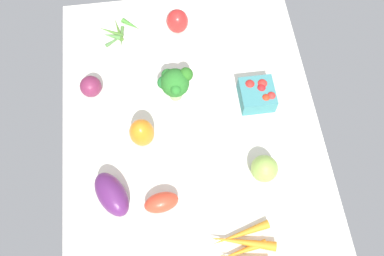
# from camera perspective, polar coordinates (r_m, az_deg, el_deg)

# --- Properties ---
(tablecloth) EXTENTS (1.04, 0.76, 0.02)m
(tablecloth) POSITION_cam_1_polar(r_m,az_deg,el_deg) (1.23, -0.00, -0.58)
(tablecloth) COLOR silver
(tablecloth) RESTS_ON ground
(carrot_bunch) EXTENTS (0.12, 0.18, 0.03)m
(carrot_bunch) POSITION_cam_1_polar(r_m,az_deg,el_deg) (1.12, 6.92, -15.64)
(carrot_bunch) COLOR orange
(carrot_bunch) RESTS_ON tablecloth
(okra_pile) EXTENTS (0.12, 0.14, 0.02)m
(okra_pile) POSITION_cam_1_polar(r_m,az_deg,el_deg) (1.42, -10.10, 12.87)
(okra_pile) COLOR #488D34
(okra_pile) RESTS_ON tablecloth
(bell_pepper_red) EXTENTS (0.10, 0.10, 0.08)m
(bell_pepper_red) POSITION_cam_1_polar(r_m,az_deg,el_deg) (1.38, -2.21, 14.51)
(bell_pepper_red) COLOR red
(bell_pepper_red) RESTS_ON tablecloth
(bell_pepper_orange) EXTENTS (0.10, 0.10, 0.10)m
(bell_pepper_orange) POSITION_cam_1_polar(r_m,az_deg,el_deg) (1.17, -6.94, -0.64)
(bell_pepper_orange) COLOR orange
(bell_pepper_orange) RESTS_ON tablecloth
(roma_tomato) EXTENTS (0.07, 0.10, 0.05)m
(roma_tomato) POSITION_cam_1_polar(r_m,az_deg,el_deg) (1.13, -4.25, -10.21)
(roma_tomato) COLOR red
(roma_tomato) RESTS_ON tablecloth
(heirloom_tomato_green) EXTENTS (0.08, 0.08, 0.08)m
(heirloom_tomato_green) POSITION_cam_1_polar(r_m,az_deg,el_deg) (1.16, 9.95, -5.53)
(heirloom_tomato_green) COLOR #8FB34D
(heirloom_tomato_green) RESTS_ON tablecloth
(broccoli_head) EXTENTS (0.10, 0.10, 0.12)m
(broccoli_head) POSITION_cam_1_polar(r_m,az_deg,el_deg) (1.21, -2.41, 6.28)
(broccoli_head) COLOR #93BC78
(broccoli_head) RESTS_ON tablecloth
(eggplant) EXTENTS (0.15, 0.13, 0.07)m
(eggplant) POSITION_cam_1_polar(r_m,az_deg,el_deg) (1.14, -11.03, -8.97)
(eggplant) COLOR #5A2362
(eggplant) RESTS_ON tablecloth
(red_onion_center) EXTENTS (0.07, 0.07, 0.07)m
(red_onion_center) POSITION_cam_1_polar(r_m,az_deg,el_deg) (1.29, -13.82, 5.59)
(red_onion_center) COLOR maroon
(red_onion_center) RESTS_ON tablecloth
(berry_basket) EXTENTS (0.10, 0.10, 0.07)m
(berry_basket) POSITION_cam_1_polar(r_m,az_deg,el_deg) (1.26, 9.02, 4.67)
(berry_basket) COLOR teal
(berry_basket) RESTS_ON tablecloth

